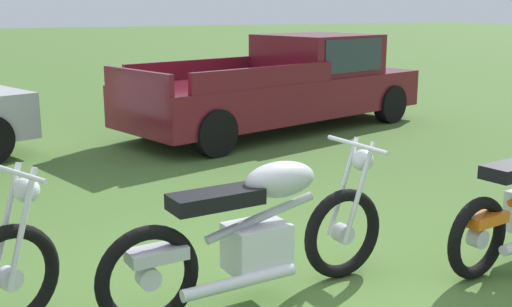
# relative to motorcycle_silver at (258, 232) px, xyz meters

# --- Properties ---
(motorcycle_silver) EXTENTS (2.16, 0.64, 1.02)m
(motorcycle_silver) POSITION_rel_motorcycle_silver_xyz_m (0.00, 0.00, 0.00)
(motorcycle_silver) COLOR black
(motorcycle_silver) RESTS_ON ground
(pickup_truck_burgundy) EXTENTS (5.46, 2.95, 1.49)m
(pickup_truck_burgundy) POSITION_rel_motorcycle_silver_xyz_m (3.35, 5.30, 0.27)
(pickup_truck_burgundy) COLOR maroon
(pickup_truck_burgundy) RESTS_ON ground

